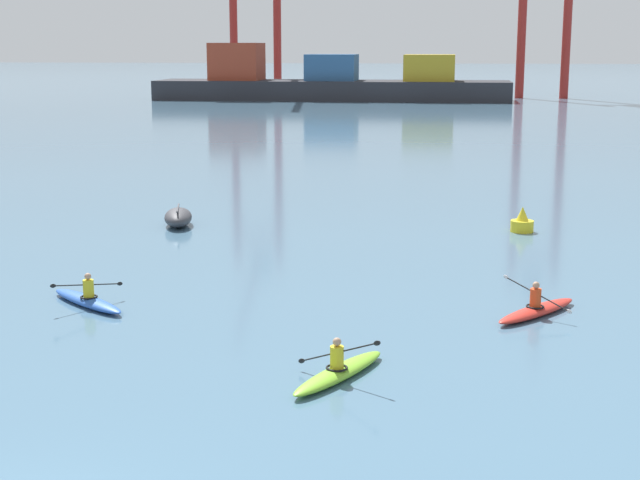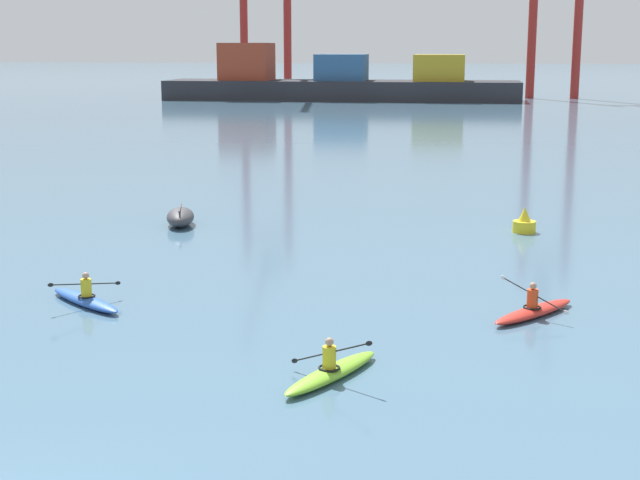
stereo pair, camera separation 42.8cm
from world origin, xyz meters
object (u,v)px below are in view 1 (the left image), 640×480
container_barge (328,83)px  channel_buoy (522,223)px  capsized_dinghy (178,217)px  kayak_red (537,309)px  kayak_blue (87,300)px  kayak_lime (339,371)px

container_barge → channel_buoy: bearing=-77.7°
container_barge → capsized_dinghy: (5.88, -90.85, -2.00)m
kayak_red → kayak_blue: size_ratio=1.00×
kayak_blue → kayak_lime: bearing=-32.1°
channel_buoy → kayak_red: (-0.43, -11.79, -0.19)m
container_barge → channel_buoy: 92.30m
container_barge → capsized_dinghy: bearing=-86.3°
kayak_lime → capsized_dinghy: bearing=117.2°
capsized_dinghy → kayak_lime: kayak_lime is taller
channel_buoy → kayak_blue: (-12.84, -12.55, -0.19)m
container_barge → kayak_blue: (6.76, -102.72, -2.18)m
capsized_dinghy → kayak_red: size_ratio=0.92×
kayak_blue → kayak_lime: size_ratio=0.92×
capsized_dinghy → kayak_lime: size_ratio=0.84×
container_barge → kayak_lime: bearing=-82.3°
capsized_dinghy → kayak_blue: 11.90m
capsized_dinghy → channel_buoy: (13.72, 0.68, 0.01)m
capsized_dinghy → container_barge: bearing=93.7°
channel_buoy → kayak_lime: bearing=-106.5°
kayak_blue → kayak_lime: 9.08m
kayak_red → kayak_blue: (-12.41, -0.76, 0.00)m
kayak_red → channel_buoy: bearing=87.9°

